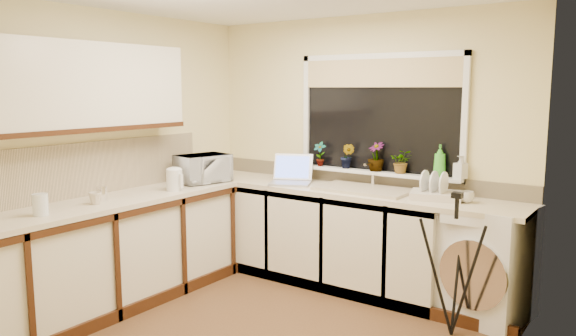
{
  "coord_description": "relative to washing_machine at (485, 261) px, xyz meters",
  "views": [
    {
      "loc": [
        2.39,
        -3.08,
        1.79
      ],
      "look_at": [
        -0.15,
        0.55,
        1.15
      ],
      "focal_mm": 34.44,
      "sensor_mm": 36.0,
      "label": 1
    }
  ],
  "objects": [
    {
      "name": "floor",
      "position": [
        -1.26,
        -1.22,
        -0.45
      ],
      "size": [
        3.2,
        3.2,
        0.0
      ],
      "primitive_type": "plane",
      "color": "brown",
      "rests_on": "ground"
    },
    {
      "name": "wall_back",
      "position": [
        -1.26,
        0.28,
        0.78
      ],
      "size": [
        3.2,
        0.0,
        3.2
      ],
      "primitive_type": "plane",
      "rotation": [
        1.57,
        0.0,
        0.0
      ],
      "color": "beige",
      "rests_on": "ground"
    },
    {
      "name": "wall_front",
      "position": [
        -1.26,
        -2.72,
        0.78
      ],
      "size": [
        3.2,
        0.0,
        3.2
      ],
      "primitive_type": "plane",
      "rotation": [
        -1.57,
        0.0,
        0.0
      ],
      "color": "beige",
      "rests_on": "ground"
    },
    {
      "name": "wall_left",
      "position": [
        -2.86,
        -1.22,
        0.78
      ],
      "size": [
        0.0,
        3.0,
        3.0
      ],
      "primitive_type": "plane",
      "rotation": [
        1.57,
        0.0,
        1.57
      ],
      "color": "beige",
      "rests_on": "ground"
    },
    {
      "name": "wall_right",
      "position": [
        0.34,
        -1.22,
        0.78
      ],
      "size": [
        0.0,
        3.0,
        3.0
      ],
      "primitive_type": "plane",
      "rotation": [
        1.57,
        0.0,
        -1.57
      ],
      "color": "beige",
      "rests_on": "ground"
    },
    {
      "name": "base_cabinet_back",
      "position": [
        -1.59,
        -0.02,
        -0.02
      ],
      "size": [
        2.55,
        0.6,
        0.86
      ],
      "primitive_type": "cube",
      "color": "silver",
      "rests_on": "floor"
    },
    {
      "name": "base_cabinet_left",
      "position": [
        -2.56,
        -1.52,
        -0.02
      ],
      "size": [
        0.54,
        2.4,
        0.86
      ],
      "primitive_type": "cube",
      "color": "silver",
      "rests_on": "floor"
    },
    {
      "name": "worktop_back",
      "position": [
        -1.26,
        -0.02,
        0.43
      ],
      "size": [
        3.2,
        0.6,
        0.04
      ],
      "primitive_type": "cube",
      "color": "beige",
      "rests_on": "base_cabinet_back"
    },
    {
      "name": "worktop_left",
      "position": [
        -2.56,
        -1.52,
        0.43
      ],
      "size": [
        0.6,
        2.4,
        0.04
      ],
      "primitive_type": "cube",
      "color": "beige",
      "rests_on": "base_cabinet_left"
    },
    {
      "name": "upper_cabinet",
      "position": [
        -2.7,
        -1.67,
        1.35
      ],
      "size": [
        0.28,
        1.9,
        0.7
      ],
      "primitive_type": "cube",
      "color": "silver",
      "rests_on": "wall_left"
    },
    {
      "name": "splashback_left",
      "position": [
        -2.85,
        -1.52,
        0.68
      ],
      "size": [
        0.02,
        2.4,
        0.45
      ],
      "primitive_type": "cube",
      "color": "beige",
      "rests_on": "wall_left"
    },
    {
      "name": "splashback_back",
      "position": [
        -1.26,
        0.26,
        0.52
      ],
      "size": [
        3.2,
        0.02,
        0.14
      ],
      "primitive_type": "cube",
      "color": "beige",
      "rests_on": "wall_back"
    },
    {
      "name": "window_glass",
      "position": [
        -1.06,
        0.26,
        1.1
      ],
      "size": [
        1.5,
        0.02,
        1.0
      ],
      "primitive_type": "cube",
      "color": "black",
      "rests_on": "wall_back"
    },
    {
      "name": "window_blind",
      "position": [
        -1.06,
        0.24,
        1.48
      ],
      "size": [
        1.5,
        0.02,
        0.25
      ],
      "primitive_type": "cube",
      "color": "tan",
      "rests_on": "wall_back"
    },
    {
      "name": "windowsill",
      "position": [
        -1.06,
        0.21,
        0.59
      ],
      "size": [
        1.6,
        0.14,
        0.03
      ],
      "primitive_type": "cube",
      "color": "white",
      "rests_on": "wall_back"
    },
    {
      "name": "sink",
      "position": [
        -1.06,
        -0.02,
        0.46
      ],
      "size": [
        0.82,
        0.46,
        0.03
      ],
      "primitive_type": "cube",
      "color": "tan",
      "rests_on": "worktop_back"
    },
    {
      "name": "faucet",
      "position": [
        -1.06,
        0.16,
        0.57
      ],
      "size": [
        0.03,
        0.03,
        0.24
      ],
      "primitive_type": "cylinder",
      "color": "silver",
      "rests_on": "worktop_back"
    },
    {
      "name": "washing_machine",
      "position": [
        0.0,
        0.0,
        0.0
      ],
      "size": [
        0.73,
        0.72,
        0.9
      ],
      "primitive_type": "cube",
      "rotation": [
        0.0,
        0.0,
        -0.18
      ],
      "color": "white",
      "rests_on": "floor"
    },
    {
      "name": "laptop",
      "position": [
        -1.81,
        -0.05,
        0.52
      ],
      "size": [
        0.5,
        0.5,
        0.26
      ],
      "rotation": [
        0.0,
        0.0,
        0.44
      ],
      "color": "#A1A0A8",
      "rests_on": "worktop_back"
    },
    {
      "name": "kettle",
      "position": [
        -2.43,
        -0.97,
        0.54
      ],
      "size": [
        0.14,
        0.14,
        0.19
      ],
      "primitive_type": "cylinder",
      "color": "silver",
      "rests_on": "worktop_left"
    },
    {
      "name": "dish_rack",
      "position": [
        -0.41,
        -0.01,
        0.48
      ],
      "size": [
        0.47,
        0.4,
        0.06
      ],
      "primitive_type": "cube",
      "rotation": [
        0.0,
        0.0,
        0.28
      ],
      "color": "beige",
      "rests_on": "worktop_back"
    },
    {
      "name": "tripod",
      "position": [
        -0.09,
        -0.47,
        0.08
      ],
      "size": [
        0.68,
        0.68,
        1.06
      ],
      "primitive_type": null,
      "rotation": [
        0.0,
        0.0,
        -0.41
      ],
      "color": "black",
      "rests_on": "floor"
    },
    {
      "name": "glass_jug",
      "position": [
        -2.49,
        -2.19,
        0.53
      ],
      "size": [
        0.11,
        0.11,
        0.16
      ],
      "primitive_type": "cylinder",
      "color": "white",
      "rests_on": "worktop_left"
    },
    {
      "name": "steel_jar",
      "position": [
        -2.58,
        -1.61,
        0.51
      ],
      "size": [
        0.09,
        0.09,
        0.12
      ],
      "primitive_type": "cylinder",
      "color": "white",
      "rests_on": "worktop_left"
    },
    {
      "name": "microwave",
      "position": [
        -2.52,
        -0.51,
        0.58
      ],
      "size": [
        0.42,
        0.54,
        0.27
      ],
      "primitive_type": "imported",
      "rotation": [
        0.0,
        0.0,
        1.35
      ],
      "color": "white",
      "rests_on": "worktop_left"
    },
    {
      "name": "plant_a",
      "position": [
        -1.64,
        0.17,
        0.72
      ],
      "size": [
        0.13,
        0.09,
        0.23
      ],
      "primitive_type": "imported",
      "rotation": [
        0.0,
        0.0,
        0.05
      ],
      "color": "#999999",
      "rests_on": "windowsill"
    },
    {
      "name": "plant_b",
      "position": [
        -1.34,
        0.19,
        0.72
      ],
      "size": [
        0.14,
        0.11,
        0.23
      ],
      "primitive_type": "imported",
      "rotation": [
        0.0,
        0.0,
        0.09
      ],
      "color": "#999999",
      "rests_on": "windowsill"
    },
    {
      "name": "plant_c",
      "position": [
        -1.05,
        0.19,
        0.73
      ],
      "size": [
        0.18,
        0.18,
        0.26
      ],
      "primitive_type": "imported",
      "rotation": [
        0.0,
        0.0,
        -0.26
      ],
      "color": "#999999",
      "rests_on": "windowsill"
    },
    {
      "name": "plant_d",
      "position": [
        -0.81,
        0.2,
        0.71
      ],
      "size": [
        0.23,
        0.22,
        0.21
      ],
      "primitive_type": "imported",
      "rotation": [
        0.0,
        0.0,
        0.36
      ],
      "color": "#999999",
      "rests_on": "windowsill"
    },
    {
      "name": "soap_bottle_green",
      "position": [
        -0.47,
        0.2,
        0.74
      ],
      "size": [
        0.14,
        0.14,
        0.27
      ],
      "primitive_type": "imported",
      "rotation": [
        0.0,
        0.0,
        0.43
      ],
      "color": "green",
      "rests_on": "windowsill"
    },
    {
      "name": "soap_bottle_clear",
      "position": [
        -0.29,
        0.21,
        0.7
      ],
      "size": [
        0.11,
        0.11,
        0.19
      ],
      "primitive_type": "imported",
      "rotation": [
        0.0,
        0.0,
        -0.32
      ],
      "color": "#999999",
      "rests_on": "windowsill"
    },
    {
      "name": "cup_back",
      "position": [
        -0.16,
        -0.02,
        0.5
      ],
      "size": [
        0.12,
        0.12,
        0.09
      ],
      "primitive_type": "imported",
      "rotation": [
        0.0,
        0.0,
        0.01
      ],
      "color": "beige",
      "rests_on": "worktop_back"
    },
    {
      "name": "cup_left",
      "position": [
        -2.5,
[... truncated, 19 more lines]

